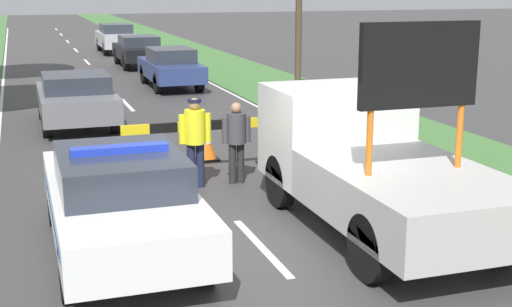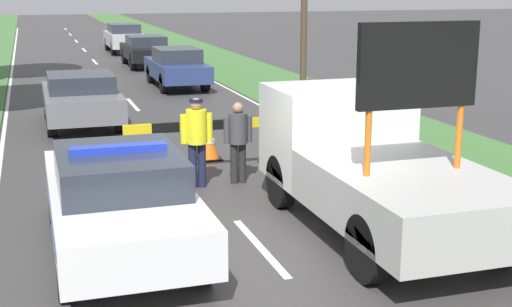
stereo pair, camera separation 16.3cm
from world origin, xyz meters
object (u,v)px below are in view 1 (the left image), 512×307
object	(u,v)px
traffic_cone_near_police	(157,147)
queued_car_sedan_silver	(116,37)
road_barrier	(205,129)
pedestrian_civilian	(236,136)
queued_car_suv_grey	(76,98)
traffic_cone_near_truck	(270,148)
queued_car_hatch_blue	(171,67)
police_officer	(195,135)
police_car	(120,199)
work_truck	(370,161)
queued_car_sedan_black	(139,50)
traffic_cone_centre_front	(206,144)

from	to	relation	value
traffic_cone_near_police	queued_car_sedan_silver	distance (m)	25.06
road_barrier	pedestrian_civilian	world-z (taller)	pedestrian_civilian
queued_car_suv_grey	queued_car_sedan_silver	bearing A→B (deg)	-100.55
traffic_cone_near_police	traffic_cone_near_truck	distance (m)	2.46
pedestrian_civilian	queued_car_suv_grey	xyz separation A→B (m)	(-2.44, 6.76, -0.18)
road_barrier	queued_car_hatch_blue	xyz separation A→B (m)	(1.83, 12.11, -0.14)
traffic_cone_near_police	queued_car_hatch_blue	distance (m)	11.16
road_barrier	police_officer	xyz separation A→B (m)	(-0.44, -0.99, 0.11)
road_barrier	police_car	bearing A→B (deg)	-124.38
road_barrier	pedestrian_civilian	bearing A→B (deg)	-72.04
traffic_cone_near_police	queued_car_sedan_silver	bearing A→B (deg)	84.30
police_officer	traffic_cone_near_police	distance (m)	2.39
traffic_cone_near_truck	queued_car_sedan_silver	xyz separation A→B (m)	(0.26, 25.97, 0.48)
police_car	work_truck	size ratio (longest dim) A/B	0.93
queued_car_suv_grey	queued_car_hatch_blue	world-z (taller)	queued_car_hatch_blue
work_truck	queued_car_sedan_silver	world-z (taller)	work_truck
work_truck	road_barrier	distance (m)	4.29
work_truck	traffic_cone_near_truck	size ratio (longest dim) A/B	7.55
work_truck	road_barrier	bearing A→B (deg)	-64.90
pedestrian_civilian	queued_car_sedan_black	size ratio (longest dim) A/B	0.35
queued_car_suv_grey	police_car	bearing A→B (deg)	88.96
traffic_cone_centre_front	queued_car_sedan_silver	bearing A→B (deg)	86.69
queued_car_hatch_blue	traffic_cone_near_truck	bearing A→B (deg)	88.34
queued_car_suv_grey	pedestrian_civilian	bearing A→B (deg)	109.80
police_officer	queued_car_sedan_silver	size ratio (longest dim) A/B	0.37
queued_car_suv_grey	traffic_cone_near_truck	bearing A→B (deg)	122.30
pedestrian_civilian	traffic_cone_centre_front	size ratio (longest dim) A/B	2.19
queued_car_sedan_black	queued_car_sedan_silver	xyz separation A→B (m)	(-0.08, 7.07, 0.07)
pedestrian_civilian	work_truck	bearing A→B (deg)	-41.25
queued_car_hatch_blue	work_truck	bearing A→B (deg)	89.42
traffic_cone_centre_front	road_barrier	bearing A→B (deg)	-105.42
queued_car_sedan_silver	traffic_cone_centre_front	bearing A→B (deg)	86.69
police_car	traffic_cone_centre_front	world-z (taller)	police_car
traffic_cone_near_police	police_car	bearing A→B (deg)	-106.21
road_barrier	pedestrian_civilian	size ratio (longest dim) A/B	2.14
traffic_cone_centre_front	traffic_cone_near_truck	bearing A→B (deg)	-34.62
traffic_cone_near_police	queued_car_suv_grey	bearing A→B (deg)	106.01
work_truck	traffic_cone_near_police	world-z (taller)	work_truck
work_truck	queued_car_suv_grey	world-z (taller)	work_truck
traffic_cone_near_truck	traffic_cone_centre_front	bearing A→B (deg)	145.38
traffic_cone_near_police	queued_car_sedan_black	distance (m)	18.06
traffic_cone_near_truck	queued_car_suv_grey	xyz separation A→B (m)	(-3.54, 5.60, 0.40)
queued_car_sedan_black	traffic_cone_near_police	bearing A→B (deg)	81.83
pedestrian_civilian	queued_car_hatch_blue	distance (m)	13.13
police_officer	queued_car_hatch_blue	xyz separation A→B (m)	(2.27, 13.11, -0.25)
police_car	queued_car_sedan_silver	bearing A→B (deg)	78.27
work_truck	pedestrian_civilian	bearing A→B (deg)	-64.69
queued_car_hatch_blue	traffic_cone_near_police	bearing A→B (deg)	76.65
queued_car_sedan_black	queued_car_hatch_blue	bearing A→B (deg)	90.08
police_car	queued_car_sedan_silver	xyz separation A→B (m)	(3.97, 30.04, 0.04)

